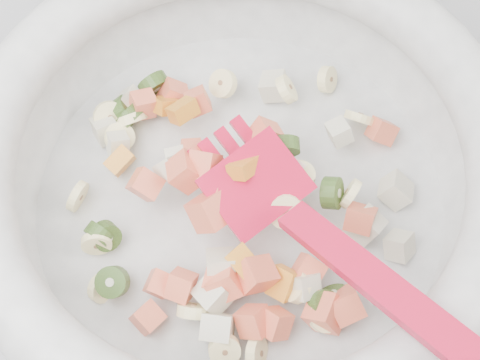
# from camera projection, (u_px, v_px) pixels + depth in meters

# --- Properties ---
(counter) EXTENTS (2.00, 0.60, 0.90)m
(counter) POSITION_uv_depth(u_px,v_px,m) (255.00, 325.00, 1.03)
(counter) COLOR #9FA0A4
(counter) RESTS_ON ground
(mixing_bowl) EXTENTS (0.42, 0.42, 0.16)m
(mixing_bowl) POSITION_uv_depth(u_px,v_px,m) (240.00, 171.00, 0.56)
(mixing_bowl) COLOR silver
(mixing_bowl) RESTS_ON counter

